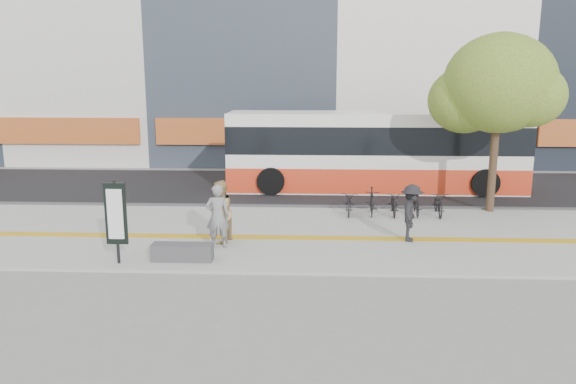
{
  "coord_description": "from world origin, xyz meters",
  "views": [
    {
      "loc": [
        0.79,
        -14.82,
        4.81
      ],
      "look_at": [
        0.04,
        2.0,
        1.27
      ],
      "focal_mm": 34.2,
      "sensor_mm": 36.0,
      "label": 1
    }
  ],
  "objects_px": {
    "pedestrian_tan": "(220,212)",
    "pedestrian_dark": "(411,213)",
    "seated_woman": "(218,216)",
    "bench": "(182,252)",
    "signboard": "(116,215)",
    "bus": "(374,154)",
    "street_tree": "(497,86)"
  },
  "relations": [
    {
      "from": "street_tree",
      "to": "pedestrian_tan",
      "type": "height_order",
      "value": "street_tree"
    },
    {
      "from": "bench",
      "to": "pedestrian_dark",
      "type": "xyz_separation_m",
      "value": [
        6.29,
        2.04,
        0.62
      ]
    },
    {
      "from": "bench",
      "to": "bus",
      "type": "xyz_separation_m",
      "value": [
        6.03,
        9.7,
        1.31
      ]
    },
    {
      "from": "pedestrian_tan",
      "to": "seated_woman",
      "type": "bearing_deg",
      "value": 13.4
    },
    {
      "from": "pedestrian_dark",
      "to": "seated_woman",
      "type": "bearing_deg",
      "value": 111.13
    },
    {
      "from": "street_tree",
      "to": "pedestrian_dark",
      "type": "bearing_deg",
      "value": -131.24
    },
    {
      "from": "street_tree",
      "to": "bus",
      "type": "distance_m",
      "value": 6.0
    },
    {
      "from": "bus",
      "to": "pedestrian_tan",
      "type": "bearing_deg",
      "value": -123.22
    },
    {
      "from": "signboard",
      "to": "street_tree",
      "type": "height_order",
      "value": "street_tree"
    },
    {
      "from": "street_tree",
      "to": "bus",
      "type": "relative_size",
      "value": 0.51
    },
    {
      "from": "bus",
      "to": "signboard",
      "type": "bearing_deg",
      "value": -127.32
    },
    {
      "from": "street_tree",
      "to": "seated_woman",
      "type": "relative_size",
      "value": 3.47
    },
    {
      "from": "bus",
      "to": "bench",
      "type": "bearing_deg",
      "value": -121.86
    },
    {
      "from": "bus",
      "to": "pedestrian_tan",
      "type": "height_order",
      "value": "bus"
    },
    {
      "from": "bench",
      "to": "street_tree",
      "type": "relative_size",
      "value": 0.25
    },
    {
      "from": "signboard",
      "to": "street_tree",
      "type": "bearing_deg",
      "value": 29.07
    },
    {
      "from": "bench",
      "to": "pedestrian_tan",
      "type": "xyz_separation_m",
      "value": [
        0.75,
        1.63,
        0.69
      ]
    },
    {
      "from": "bench",
      "to": "signboard",
      "type": "bearing_deg",
      "value": -169.19
    },
    {
      "from": "signboard",
      "to": "seated_woman",
      "type": "xyz_separation_m",
      "value": [
        2.35,
        1.48,
        -0.38
      ]
    },
    {
      "from": "seated_woman",
      "to": "pedestrian_tan",
      "type": "bearing_deg",
      "value": -98.63
    },
    {
      "from": "pedestrian_tan",
      "to": "pedestrian_dark",
      "type": "height_order",
      "value": "pedestrian_tan"
    },
    {
      "from": "pedestrian_tan",
      "to": "pedestrian_dark",
      "type": "distance_m",
      "value": 5.56
    },
    {
      "from": "street_tree",
      "to": "bench",
      "type": "bearing_deg",
      "value": -148.38
    },
    {
      "from": "signboard",
      "to": "street_tree",
      "type": "relative_size",
      "value": 0.35
    },
    {
      "from": "bench",
      "to": "bus",
      "type": "height_order",
      "value": "bus"
    },
    {
      "from": "bus",
      "to": "pedestrian_dark",
      "type": "relative_size",
      "value": 7.36
    },
    {
      "from": "bus",
      "to": "pedestrian_dark",
      "type": "xyz_separation_m",
      "value": [
        0.26,
        -7.66,
        -0.69
      ]
    },
    {
      "from": "street_tree",
      "to": "signboard",
      "type": "bearing_deg",
      "value": -150.93
    },
    {
      "from": "bus",
      "to": "pedestrian_dark",
      "type": "height_order",
      "value": "bus"
    },
    {
      "from": "street_tree",
      "to": "pedestrian_dark",
      "type": "xyz_separation_m",
      "value": [
        -3.49,
        -3.98,
        -3.59
      ]
    },
    {
      "from": "bench",
      "to": "pedestrian_dark",
      "type": "height_order",
      "value": "pedestrian_dark"
    },
    {
      "from": "bus",
      "to": "pedestrian_dark",
      "type": "bearing_deg",
      "value": -88.04
    }
  ]
}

